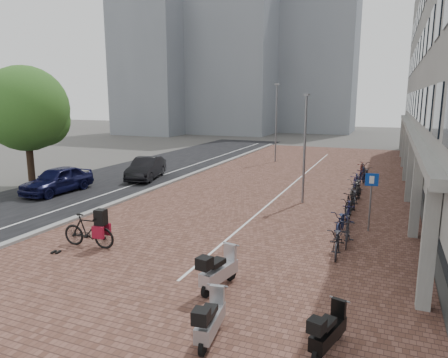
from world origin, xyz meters
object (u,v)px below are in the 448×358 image
scooter_mid (328,329)px  scooter_back (210,318)px  car_dark (146,168)px  scooter_front (219,269)px  car_navy (57,180)px  parking_sign (371,193)px  hero_bike (88,230)px

scooter_mid → scooter_back: (-2.49, -0.59, 0.04)m
car_dark → scooter_mid: car_dark is taller
scooter_back → scooter_front: bearing=101.4°
car_navy → scooter_mid: car_navy is taller
scooter_back → parking_sign: bearing=65.9°
car_navy → parking_sign: bearing=-0.5°
car_dark → parking_sign: (14.48, -6.08, 0.90)m
scooter_back → scooter_mid: bearing=6.2°
scooter_mid → scooter_back: scooter_back is taller
car_navy → scooter_mid: size_ratio=3.00×
scooter_back → parking_sign: 9.85m
car_navy → scooter_back: (14.08, -10.02, -0.21)m
scooter_mid → parking_sign: parking_sign is taller
car_dark → parking_sign: size_ratio=1.82×
parking_sign → car_navy: bearing=167.5°
hero_bike → scooter_front: bearing=-107.6°
scooter_front → car_dark: bearing=140.1°
car_navy → scooter_back: size_ratio=2.79×
hero_bike → scooter_back: hero_bike is taller
car_dark → scooter_mid: (14.12, -14.85, -0.22)m
car_navy → scooter_back: 17.29m
car_dark → hero_bike: (5.15, -11.77, -0.08)m
car_dark → scooter_back: bearing=-67.4°
scooter_mid → parking_sign: 8.85m
car_dark → scooter_back: car_dark is taller
car_dark → scooter_back: 19.34m
car_navy → car_dark: 5.95m
car_dark → scooter_mid: 20.49m
scooter_back → car_dark: bearing=119.8°
car_navy → scooter_back: car_navy is taller
car_dark → hero_bike: bearing=-80.8°
car_navy → parking_sign: (16.93, -0.66, 0.87)m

